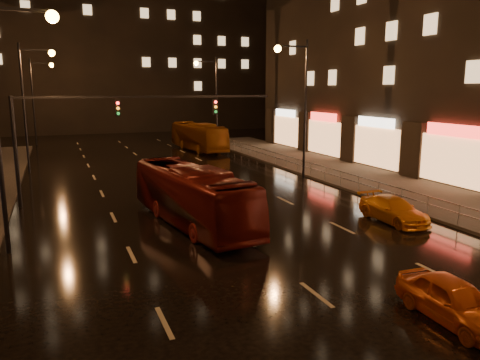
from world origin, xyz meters
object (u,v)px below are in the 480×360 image
(bus_curb, at_px, (198,137))
(taxi_near, at_px, (454,300))
(bus_red, at_px, (192,196))
(taxi_far, at_px, (393,210))

(bus_curb, distance_m, taxi_near, 39.69)
(bus_red, distance_m, bus_curb, 28.48)
(bus_red, bearing_deg, taxi_far, -26.97)
(taxi_near, bearing_deg, bus_red, 111.24)
(bus_red, relative_size, bus_curb, 0.98)
(taxi_near, xyz_separation_m, taxi_far, (5.28, 8.96, -0.02))
(taxi_near, relative_size, taxi_far, 0.89)
(bus_red, distance_m, taxi_far, 10.09)
(bus_red, xyz_separation_m, taxi_near, (4.22, -12.26, -0.80))
(bus_curb, bearing_deg, bus_red, -112.89)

